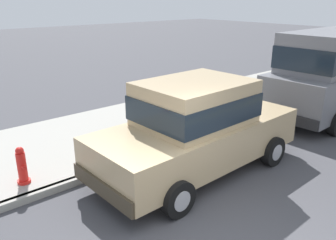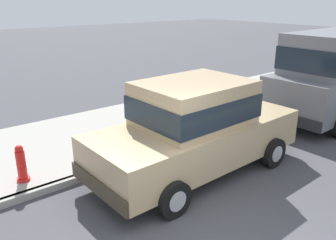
{
  "view_description": "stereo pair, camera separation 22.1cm",
  "coord_description": "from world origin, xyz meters",
  "px_view_note": "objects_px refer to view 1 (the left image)",
  "views": [
    {
      "loc": [
        2.49,
        -3.03,
        3.43
      ],
      "look_at": [
        -3.06,
        1.69,
        0.85
      ],
      "focal_mm": 37.25,
      "sensor_mm": 36.0,
      "label": 1
    },
    {
      "loc": [
        2.63,
        -2.86,
        3.43
      ],
      "look_at": [
        -3.06,
        1.69,
        0.85
      ],
      "focal_mm": 37.25,
      "sensor_mm": 36.0,
      "label": 2
    }
  ],
  "objects_px": {
    "car_grey_van": "(332,70)",
    "fire_hydrant": "(22,166)",
    "car_tan_sedan": "(196,127)",
    "dog_black": "(133,122)"
  },
  "relations": [
    {
      "from": "fire_hydrant",
      "to": "car_grey_van",
      "type": "bearing_deg",
      "value": 80.05
    },
    {
      "from": "car_grey_van",
      "to": "dog_black",
      "type": "relative_size",
      "value": 8.08
    },
    {
      "from": "dog_black",
      "to": "fire_hydrant",
      "type": "relative_size",
      "value": 0.84
    },
    {
      "from": "car_grey_van",
      "to": "dog_black",
      "type": "bearing_deg",
      "value": -112.42
    },
    {
      "from": "car_tan_sedan",
      "to": "car_grey_van",
      "type": "xyz_separation_m",
      "value": [
        -0.04,
        5.65,
        0.41
      ]
    },
    {
      "from": "dog_black",
      "to": "car_grey_van",
      "type": "bearing_deg",
      "value": 67.58
    },
    {
      "from": "car_grey_van",
      "to": "fire_hydrant",
      "type": "bearing_deg",
      "value": -99.95
    },
    {
      "from": "car_tan_sedan",
      "to": "car_grey_van",
      "type": "bearing_deg",
      "value": 90.42
    },
    {
      "from": "dog_black",
      "to": "car_tan_sedan",
      "type": "bearing_deg",
      "value": -1.76
    },
    {
      "from": "car_grey_van",
      "to": "fire_hydrant",
      "type": "relative_size",
      "value": 6.81
    }
  ]
}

